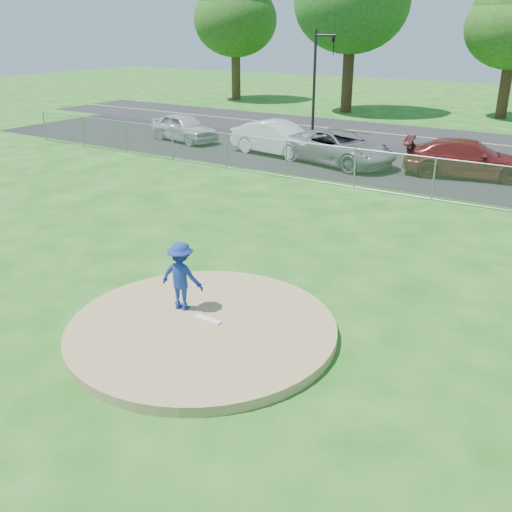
{
  "coord_description": "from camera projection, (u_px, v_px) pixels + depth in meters",
  "views": [
    {
      "loc": [
        6.37,
        -7.88,
        5.74
      ],
      "look_at": [
        0.0,
        2.0,
        1.0
      ],
      "focal_mm": 40.0,
      "sensor_mm": 36.0,
      "label": 1
    }
  ],
  "objects": [
    {
      "name": "parked_car_white",
      "position": [
        278.0,
        138.0,
        27.13
      ],
      "size": [
        4.93,
        2.29,
        1.56
      ],
      "primitive_type": "imported",
      "rotation": [
        0.0,
        0.0,
        1.43
      ],
      "color": "white",
      "rests_on": "parking_lot"
    },
    {
      "name": "street",
      "position": [
        481.0,
        143.0,
        30.19
      ],
      "size": [
        60.0,
        7.0,
        0.01
      ],
      "primitive_type": "cube",
      "color": "black",
      "rests_on": "ground"
    },
    {
      "name": "parked_car_gray",
      "position": [
        338.0,
        147.0,
        25.3
      ],
      "size": [
        5.83,
        3.74,
        1.5
      ],
      "primitive_type": "imported",
      "rotation": [
        0.0,
        0.0,
        1.32
      ],
      "color": "slate",
      "rests_on": "parking_lot"
    },
    {
      "name": "pitchers_mound",
      "position": [
        202.0,
        329.0,
        11.45
      ],
      "size": [
        5.4,
        5.4,
        0.2
      ],
      "primitive_type": "cylinder",
      "color": "#947F51",
      "rests_on": "ground"
    },
    {
      "name": "ground",
      "position": [
        384.0,
        209.0,
        19.28
      ],
      "size": [
        120.0,
        120.0,
        0.0
      ],
      "primitive_type": "plane",
      "color": "#185412",
      "rests_on": "ground"
    },
    {
      "name": "traffic_cone",
      "position": [
        288.0,
        150.0,
        26.66
      ],
      "size": [
        0.39,
        0.39,
        0.76
      ],
      "primitive_type": "cone",
      "color": "#DF460B",
      "rests_on": "parking_lot"
    },
    {
      "name": "parked_car_silver",
      "position": [
        184.0,
        127.0,
        30.42
      ],
      "size": [
        4.51,
        2.6,
        1.44
      ],
      "primitive_type": "imported",
      "rotation": [
        0.0,
        0.0,
        1.35
      ],
      "color": "#B8B8BD",
      "rests_on": "parking_lot"
    },
    {
      "name": "tree_far_left",
      "position": [
        235.0,
        9.0,
        45.62
      ],
      "size": [
        6.72,
        6.72,
        10.74
      ],
      "color": "#3C2A15",
      "rests_on": "ground"
    },
    {
      "name": "parking_lot",
      "position": [
        440.0,
        171.0,
        24.35
      ],
      "size": [
        50.0,
        8.0,
        0.01
      ],
      "primitive_type": "cube",
      "color": "black",
      "rests_on": "ground"
    },
    {
      "name": "pitching_rubber",
      "position": [
        208.0,
        319.0,
        11.57
      ],
      "size": [
        0.6,
        0.15,
        0.04
      ],
      "primitive_type": "cube",
      "color": "white",
      "rests_on": "pitchers_mound"
    },
    {
      "name": "traffic_signal_left",
      "position": [
        318.0,
        72.0,
        31.78
      ],
      "size": [
        1.28,
        0.2,
        5.6
      ],
      "color": "black",
      "rests_on": "ground"
    },
    {
      "name": "parked_car_darkred",
      "position": [
        468.0,
        159.0,
        23.17
      ],
      "size": [
        5.44,
        3.15,
        1.48
      ],
      "primitive_type": "imported",
      "rotation": [
        0.0,
        0.0,
        1.79
      ],
      "color": "maroon",
      "rests_on": "parking_lot"
    },
    {
      "name": "chain_link_fence",
      "position": [
        406.0,
        175.0,
        20.56
      ],
      "size": [
        40.0,
        0.06,
        1.5
      ],
      "primitive_type": "cube",
      "color": "gray",
      "rests_on": "ground"
    },
    {
      "name": "pitcher",
      "position": [
        181.0,
        276.0,
        11.82
      ],
      "size": [
        1.03,
        0.69,
        1.47
      ],
      "primitive_type": "imported",
      "rotation": [
        0.0,
        0.0,
        3.3
      ],
      "color": "navy",
      "rests_on": "pitchers_mound"
    }
  ]
}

